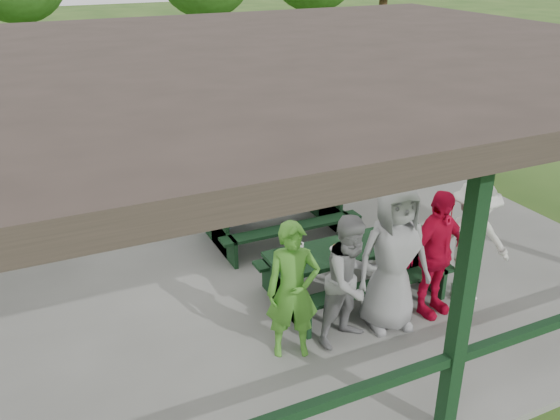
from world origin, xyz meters
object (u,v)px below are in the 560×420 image
picnic_table_far (278,212)px  contestant_grey_mid (393,257)px  picnic_table_near (353,263)px  contestant_green (293,291)px  contestant_grey_left (351,280)px  farm_trailer (121,115)px  contestant_white_fedora (472,243)px  spectator_lblue (230,183)px  spectator_blue (154,170)px  pickup_truck (183,92)px  spectator_grey (302,163)px  contestant_red (435,254)px

picnic_table_far → contestant_grey_mid: 2.89m
picnic_table_near → contestant_grey_mid: size_ratio=1.25×
contestant_green → contestant_grey_left: bearing=14.4°
contestant_grey_mid → farm_trailer: 9.82m
contestant_white_fedora → spectator_lblue: size_ratio=1.15×
picnic_table_near → spectator_blue: bearing=117.6°
spectator_blue → farm_trailer: size_ratio=0.52×
picnic_table_near → pickup_truck: 10.07m
picnic_table_near → picnic_table_far: same height
contestant_grey_left → contestant_white_fedora: (1.92, 0.09, 0.03)m
picnic_table_near → spectator_grey: 3.10m
contestant_grey_mid → spectator_lblue: bearing=111.3°
picnic_table_far → spectator_lblue: (-0.53, 0.78, 0.31)m
contestant_grey_left → spectator_blue: spectator_blue is taller
contestant_grey_left → contestant_grey_mid: bearing=-9.4°
contestant_white_fedora → spectator_blue: spectator_blue is taller
picnic_table_near → contestant_red: size_ratio=1.41×
contestant_red → spectator_blue: 5.03m
contestant_green → contestant_grey_mid: size_ratio=0.87×
contestant_grey_left → contestant_grey_mid: 0.64m
contestant_red → farm_trailer: (-2.05, 9.71, -0.34)m
contestant_grey_left → contestant_red: 1.29m
picnic_table_far → farm_trailer: farm_trailer is taller
spectator_blue → spectator_grey: spectator_blue is taller
contestant_green → farm_trailer: contestant_green is taller
contestant_white_fedora → pickup_truck: bearing=105.5°
spectator_lblue → contestant_white_fedora: bearing=99.7°
spectator_lblue → spectator_grey: bearing=167.4°
contestant_grey_mid → contestant_red: (0.66, 0.00, -0.11)m
contestant_green → contestant_grey_mid: 1.37m
pickup_truck → contestant_red: bearing=-167.1°
spectator_lblue → contestant_green: bearing=60.1°
contestant_red → contestant_grey_left: bearing=172.6°
contestant_grey_left → contestant_red: size_ratio=0.96×
contestant_green → spectator_grey: contestant_green is taller
picnic_table_near → contestant_grey_mid: contestant_grey_mid is taller
contestant_grey_left → contestant_white_fedora: bearing=-10.9°
picnic_table_near → contestant_grey_left: size_ratio=1.46×
contestant_white_fedora → pickup_truck: 10.86m
picnic_table_near → spectator_blue: 3.99m
pickup_truck → picnic_table_near: bearing=-170.9°
farm_trailer → contestant_grey_mid: bearing=-92.9°
contestant_grey_mid → spectator_blue: bearing=122.5°
spectator_grey → farm_trailer: bearing=-80.4°
contestant_grey_left → spectator_grey: 4.09m
spectator_lblue → pickup_truck: bearing=-121.1°
contestant_red → contestant_green: bearing=170.0°
contestant_green → pickup_truck: (1.97, 10.87, -0.18)m
contestant_green → farm_trailer: (-0.02, 9.69, -0.33)m
contestant_grey_left → farm_trailer: contestant_grey_left is taller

